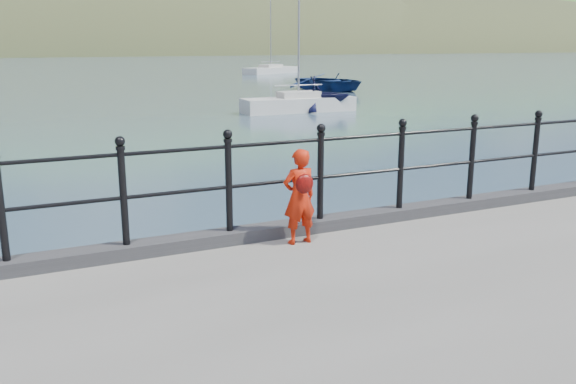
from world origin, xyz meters
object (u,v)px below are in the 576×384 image
launch_navy (317,93)px  sailboat_near (298,105)px  railing (276,170)px  sailboat_far (271,70)px  child (299,196)px  launch_blue (331,82)px

launch_navy → sailboat_near: size_ratio=0.42×
railing → sailboat_far: size_ratio=1.72×
sailboat_near → child: bearing=-114.8°
railing → child: size_ratio=16.11×
child → launch_blue: (18.33, 32.27, -0.95)m
railing → launch_navy: size_ratio=5.56×
sailboat_near → launch_blue: bearing=55.8°
sailboat_far → launch_navy: bearing=-139.3°
child → sailboat_far: bearing=-115.2°
railing → launch_blue: (18.46, 31.90, -1.20)m
launch_blue → sailboat_near: 14.04m
sailboat_far → sailboat_near: bearing=-140.7°
railing → child: 0.46m
launch_blue → railing: bearing=-134.1°
child → railing: bearing=-71.9°
railing → sailboat_near: size_ratio=2.31×
child → launch_blue: size_ratio=0.19×
launch_blue → launch_navy: bearing=-136.1°
launch_blue → launch_navy: 13.36m
child → sailboat_near: 23.22m
launch_navy → sailboat_far: size_ratio=0.31×
railing → sailboat_near: sailboat_near is taller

